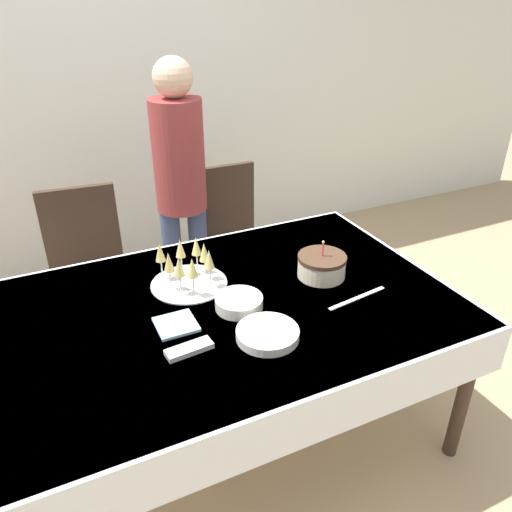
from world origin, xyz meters
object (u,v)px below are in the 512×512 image
Objects in this scene: dining_chair_far_left at (88,269)px; plate_stack_main at (268,334)px; birthday_cake at (322,266)px; champagne_tray at (187,266)px; person_standing at (180,178)px; plate_stack_dessert at (239,303)px; dining_chair_far_right at (230,239)px.

plate_stack_main is (0.49, -1.20, 0.23)m from dining_chair_far_left.
birthday_cake is 0.51m from plate_stack_main.
champagne_tray is 0.21× the size of person_standing.
dining_chair_far_right is at bearing 69.51° from plate_stack_dessert.
plate_stack_main is at bearing -67.84° from dining_chair_far_left.
plate_stack_main is (0.14, -0.48, -0.07)m from champagne_tray.
champagne_tray is 0.51m from plate_stack_main.
plate_stack_dessert is at bearing -170.30° from birthday_cake.
dining_chair_far_right is 4.05× the size of plate_stack_main.
champagne_tray is at bearing -106.18° from person_standing.
person_standing reaches higher than birthday_cake.
dining_chair_far_right is at bearing 73.82° from plate_stack_main.
dining_chair_far_left is 0.70m from person_standing.
champagne_tray reaches higher than plate_stack_dessert.
person_standing reaches higher than dining_chair_far_left.
dining_chair_far_left is 2.86× the size of champagne_tray.
plate_stack_dessert reaches higher than plate_stack_main.
dining_chair_far_left is 0.85m from champagne_tray.
birthday_cake is at bearing 35.59° from plate_stack_main.
plate_stack_dessert is (0.13, -0.26, -0.06)m from champagne_tray.
person_standing is at bearing 86.59° from plate_stack_main.
champagne_tray is at bearing 116.01° from plate_stack_dessert.
dining_chair_far_left is at bearing 135.06° from birthday_cake.
birthday_cake is at bearing 9.70° from plate_stack_dessert.
person_standing reaches higher than plate_stack_dessert.
dining_chair_far_right is 0.94m from birthday_cake.
champagne_tray reaches higher than plate_stack_main.
dining_chair_far_right is 0.60× the size of person_standing.
dining_chair_far_right reaches higher than birthday_cake.
champagne_tray is at bearing 161.61° from birthday_cake.
dining_chair_far_left is 4.05× the size of plate_stack_main.
plate_stack_dessert is at bearing -110.49° from dining_chair_far_right.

